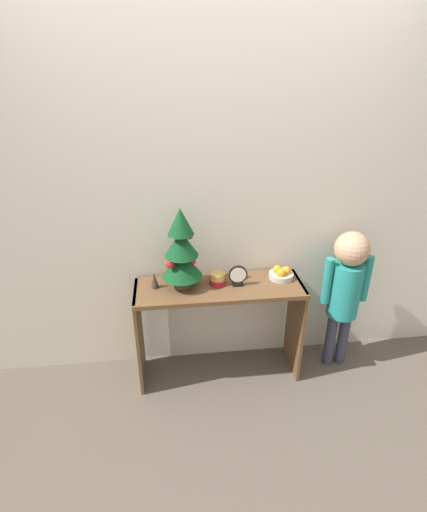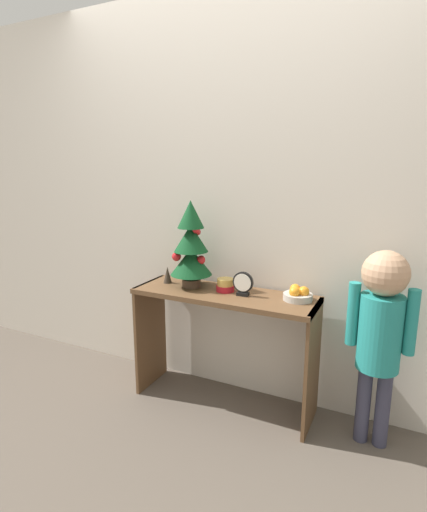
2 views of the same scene
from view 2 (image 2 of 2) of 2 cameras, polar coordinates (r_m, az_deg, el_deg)
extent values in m
plane|color=brown|center=(2.56, -0.41, -22.06)|extent=(12.00, 12.00, 0.00)
cube|color=beige|center=(2.50, 3.80, 7.78)|extent=(7.00, 0.05, 2.50)
cube|color=brown|center=(2.40, 1.53, -5.60)|extent=(1.11, 0.37, 0.03)
cube|color=brown|center=(2.78, -8.98, -10.83)|extent=(0.02, 0.34, 0.73)
cube|color=brown|center=(2.38, 13.93, -15.21)|extent=(0.02, 0.34, 0.73)
cylinder|color=#4C3828|center=(2.51, -3.17, -3.84)|extent=(0.12, 0.12, 0.05)
cylinder|color=brown|center=(2.50, -3.18, -2.85)|extent=(0.02, 0.02, 0.04)
cone|color=#0F421E|center=(2.47, -3.21, -0.76)|extent=(0.26, 0.26, 0.17)
cone|color=#0F421E|center=(2.44, -3.25, 2.58)|extent=(0.21, 0.21, 0.17)
cone|color=#0F421E|center=(2.42, -3.29, 5.98)|extent=(0.16, 0.16, 0.17)
sphere|color=red|center=(2.45, -1.79, -0.55)|extent=(0.05, 0.05, 0.05)
sphere|color=red|center=(2.39, -2.48, 3.81)|extent=(0.05, 0.05, 0.05)
sphere|color=#2D4CA8|center=(2.50, -2.63, 3.15)|extent=(0.04, 0.04, 0.04)
sphere|color=red|center=(2.46, -5.32, -0.08)|extent=(0.06, 0.06, 0.06)
sphere|color=red|center=(2.45, -2.30, 3.45)|extent=(0.04, 0.04, 0.04)
cylinder|color=#B7B2A8|center=(2.31, 11.95, -5.73)|extent=(0.16, 0.16, 0.04)
sphere|color=orange|center=(2.29, 12.78, -5.00)|extent=(0.06, 0.06, 0.06)
sphere|color=orange|center=(2.32, 11.60, -4.68)|extent=(0.06, 0.06, 0.06)
sphere|color=orange|center=(2.27, 11.52, -5.08)|extent=(0.06, 0.06, 0.06)
cylinder|color=#AD1923|center=(2.42, 1.69, -4.63)|extent=(0.11, 0.11, 0.04)
cylinder|color=gold|center=(2.41, 1.70, -3.73)|extent=(0.10, 0.10, 0.04)
cube|color=black|center=(2.34, 4.21, -5.43)|extent=(0.07, 0.04, 0.02)
cylinder|color=black|center=(2.32, 4.24, -3.75)|extent=(0.12, 0.02, 0.12)
cylinder|color=white|center=(2.31, 4.15, -3.81)|extent=(0.10, 0.00, 0.10)
cone|color=#382D23|center=(2.60, -6.59, -2.68)|extent=(0.05, 0.05, 0.11)
cylinder|color=#38384C|center=(2.42, 20.60, -19.10)|extent=(0.07, 0.07, 0.44)
cylinder|color=#38384C|center=(2.42, 23.00, -19.35)|extent=(0.07, 0.07, 0.44)
cylinder|color=teal|center=(2.23, 22.68, -10.05)|extent=(0.21, 0.21, 0.40)
sphere|color=tan|center=(2.14, 23.38, -2.28)|extent=(0.23, 0.23, 0.23)
cylinder|color=teal|center=(2.21, 19.29, -7.78)|extent=(0.06, 0.06, 0.34)
cylinder|color=teal|center=(2.21, 26.43, -8.49)|extent=(0.06, 0.06, 0.34)
camera|label=1|loc=(1.39, -77.22, 29.59)|focal=28.00mm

